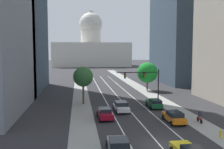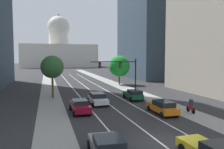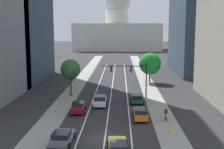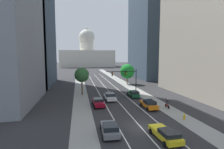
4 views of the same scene
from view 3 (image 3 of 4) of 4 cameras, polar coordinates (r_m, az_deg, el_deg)
ground_plane at (r=73.21m, az=0.22°, el=-0.83°), size 400.00×400.00×0.00m
sidewalk_left at (r=68.87m, az=-6.05°, el=-1.48°), size 3.23×130.00×0.01m
sidewalk_right at (r=68.51m, az=6.34°, el=-1.53°), size 3.23×130.00×0.01m
lane_stripe_left at (r=58.63m, az=-2.95°, el=-3.22°), size 0.16×90.00×0.01m
lane_stripe_center at (r=58.47m, az=-0.12°, el=-3.24°), size 0.16×90.00×0.01m
lane_stripe_right at (r=58.46m, az=2.73°, el=-3.25°), size 0.16×90.00×0.01m
capitol_building at (r=169.17m, az=0.98°, el=7.92°), size 45.41×27.33×33.41m
car_yellow at (r=30.55m, az=1.10°, el=-13.13°), size 2.20×4.80×1.34m
car_orange at (r=41.64m, az=5.24°, el=-7.09°), size 1.98×4.70×1.48m
car_gray at (r=33.42m, az=-9.09°, el=-11.26°), size 2.26×4.49×1.41m
car_crimson at (r=44.96m, az=-6.22°, el=-5.95°), size 2.13×4.57×1.46m
car_white at (r=48.47m, az=-2.18°, el=-4.80°), size 2.14×4.70×1.52m
car_green at (r=50.22m, az=4.59°, el=-4.35°), size 2.05×4.56×1.50m
traffic_signal_mast at (r=53.04m, az=3.67°, el=0.27°), size 7.58×0.39×6.03m
fire_hydrant at (r=35.97m, az=10.40°, el=-10.29°), size 0.26×0.35×0.91m
cyclist at (r=41.51m, az=9.84°, el=-7.13°), size 0.37×1.70×1.72m
street_tree_far_right at (r=68.30m, az=6.98°, el=1.98°), size 4.78×4.78×6.60m
street_tree_near_left at (r=54.88m, az=-7.62°, el=0.93°), size 3.48×3.48×6.52m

